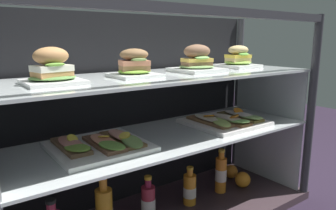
% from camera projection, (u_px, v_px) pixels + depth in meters
% --- Properties ---
extents(case_frame, '(1.44, 0.51, 0.93)m').
position_uv_depth(case_frame, '(152.00, 107.00, 1.44)').
color(case_frame, '#333338').
rests_on(case_frame, ground).
extents(riser_lower_tier, '(1.36, 0.43, 0.36)m').
position_uv_depth(riser_lower_tier, '(168.00, 176.00, 1.40)').
color(riser_lower_tier, silver).
rests_on(riser_lower_tier, case_base_deck).
extents(shelf_lower_glass, '(1.38, 0.45, 0.01)m').
position_uv_depth(shelf_lower_glass, '(168.00, 136.00, 1.36)').
color(shelf_lower_glass, silver).
rests_on(shelf_lower_glass, riser_lower_tier).
extents(riser_upper_tier, '(1.36, 0.43, 0.25)m').
position_uv_depth(riser_upper_tier, '(168.00, 106.00, 1.33)').
color(riser_upper_tier, silver).
rests_on(riser_upper_tier, shelf_lower_glass).
extents(shelf_upper_glass, '(1.38, 0.45, 0.01)m').
position_uv_depth(shelf_upper_glass, '(168.00, 76.00, 1.31)').
color(shelf_upper_glass, silver).
rests_on(shelf_upper_glass, riser_upper_tier).
extents(plated_roll_sandwich_left_of_center, '(0.18, 0.18, 0.12)m').
position_uv_depth(plated_roll_sandwich_left_of_center, '(52.00, 70.00, 1.02)').
color(plated_roll_sandwich_left_of_center, white).
rests_on(plated_roll_sandwich_left_of_center, shelf_upper_glass).
extents(plated_roll_sandwich_near_right_corner, '(0.17, 0.17, 0.11)m').
position_uv_depth(plated_roll_sandwich_near_right_corner, '(134.00, 66.00, 1.21)').
color(plated_roll_sandwich_near_right_corner, white).
rests_on(plated_roll_sandwich_near_right_corner, shelf_upper_glass).
extents(plated_roll_sandwich_right_of_center, '(0.20, 0.20, 0.12)m').
position_uv_depth(plated_roll_sandwich_right_of_center, '(197.00, 62.00, 1.40)').
color(plated_roll_sandwich_right_of_center, white).
rests_on(plated_roll_sandwich_right_of_center, shelf_upper_glass).
extents(plated_roll_sandwich_mid_left, '(0.18, 0.18, 0.11)m').
position_uv_depth(plated_roll_sandwich_mid_left, '(238.00, 59.00, 1.61)').
color(plated_roll_sandwich_mid_left, white).
rests_on(plated_roll_sandwich_mid_left, shelf_upper_glass).
extents(open_sandwich_tray_near_left_corner, '(0.34, 0.32, 0.06)m').
position_uv_depth(open_sandwich_tray_near_left_corner, '(100.00, 144.00, 1.17)').
color(open_sandwich_tray_near_left_corner, white).
rests_on(open_sandwich_tray_near_left_corner, shelf_lower_glass).
extents(open_sandwich_tray_far_left, '(0.34, 0.32, 0.06)m').
position_uv_depth(open_sandwich_tray_far_left, '(226.00, 120.00, 1.52)').
color(open_sandwich_tray_far_left, white).
rests_on(open_sandwich_tray_far_left, shelf_lower_glass).
extents(juice_bottle_back_center, '(0.06, 0.06, 0.20)m').
position_uv_depth(juice_bottle_back_center, '(148.00, 202.00, 1.39)').
color(juice_bottle_back_center, '#A32D3E').
rests_on(juice_bottle_back_center, case_base_deck).
extents(juice_bottle_front_left_end, '(0.06, 0.06, 0.19)m').
position_uv_depth(juice_bottle_front_left_end, '(190.00, 189.00, 1.51)').
color(juice_bottle_front_left_end, orange).
rests_on(juice_bottle_front_left_end, case_base_deck).
extents(juice_bottle_back_right, '(0.06, 0.06, 0.23)m').
position_uv_depth(juice_bottle_back_right, '(221.00, 174.00, 1.63)').
color(juice_bottle_back_right, orange).
rests_on(juice_bottle_back_right, case_base_deck).
extents(orange_fruit_beside_bottles, '(0.08, 0.08, 0.08)m').
position_uv_depth(orange_fruit_beside_bottles, '(231.00, 171.00, 1.80)').
color(orange_fruit_beside_bottles, orange).
rests_on(orange_fruit_beside_bottles, case_base_deck).
extents(orange_fruit_near_left_post, '(0.08, 0.08, 0.08)m').
position_uv_depth(orange_fruit_near_left_post, '(243.00, 180.00, 1.69)').
color(orange_fruit_near_left_post, orange).
rests_on(orange_fruit_near_left_post, case_base_deck).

